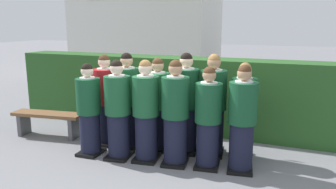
{
  "coord_description": "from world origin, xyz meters",
  "views": [
    {
      "loc": [
        1.97,
        -4.63,
        2.18
      ],
      "look_at": [
        0.0,
        0.27,
        1.05
      ],
      "focal_mm": 35.86,
      "sensor_mm": 36.0,
      "label": 1
    }
  ],
  "objects": [
    {
      "name": "student_front_row_5",
      "position": [
        1.22,
        0.17,
        0.76
      ],
      "size": [
        0.44,
        0.51,
        1.6
      ],
      "color": "black",
      "rests_on": "ground"
    },
    {
      "name": "student_front_row_4",
      "position": [
        0.72,
        0.11,
        0.74
      ],
      "size": [
        0.42,
        0.49,
        1.56
      ],
      "color": "black",
      "rests_on": "ground"
    },
    {
      "name": "student_rear_row_2",
      "position": [
        -0.28,
        0.51,
        0.77
      ],
      "size": [
        0.45,
        0.52,
        1.61
      ],
      "color": "black",
      "rests_on": "ground"
    },
    {
      "name": "student_rear_row_4",
      "position": [
        0.65,
        0.65,
        0.81
      ],
      "size": [
        0.46,
        0.54,
        1.7
      ],
      "color": "black",
      "rests_on": "ground"
    },
    {
      "name": "ground_plane",
      "position": [
        0.0,
        0.0,
        0.0
      ],
      "size": [
        60.0,
        60.0,
        0.0
      ],
      "primitive_type": "plane",
      "color": "slate"
    },
    {
      "name": "student_rear_row_1",
      "position": [
        -0.83,
        0.43,
        0.8
      ],
      "size": [
        0.44,
        0.51,
        1.68
      ],
      "color": "black",
      "rests_on": "ground"
    },
    {
      "name": "student_rear_row_3",
      "position": [
        0.2,
        0.57,
        0.81
      ],
      "size": [
        0.48,
        0.57,
        1.71
      ],
      "color": "black",
      "rests_on": "ground"
    },
    {
      "name": "hedge",
      "position": [
        0.0,
        1.8,
        0.75
      ],
      "size": [
        8.21,
        0.7,
        1.49
      ],
      "color": "#285623",
      "rests_on": "ground"
    },
    {
      "name": "student_rear_row_5",
      "position": [
        1.15,
        0.66,
        0.75
      ],
      "size": [
        0.41,
        0.52,
        1.58
      ],
      "color": "black",
      "rests_on": "ground"
    },
    {
      "name": "wooden_bench",
      "position": [
        -2.53,
        0.31,
        0.35
      ],
      "size": [
        1.44,
        0.55,
        0.48
      ],
      "color": "brown",
      "rests_on": "ground"
    },
    {
      "name": "student_front_row_2",
      "position": [
        -0.27,
        -0.0,
        0.78
      ],
      "size": [
        0.44,
        0.51,
        1.63
      ],
      "color": "black",
      "rests_on": "ground"
    },
    {
      "name": "student_front_row_1",
      "position": [
        -0.73,
        -0.08,
        0.77
      ],
      "size": [
        0.43,
        0.51,
        1.62
      ],
      "color": "black",
      "rests_on": "ground"
    },
    {
      "name": "student_front_row_0",
      "position": [
        -1.25,
        -0.13,
        0.73
      ],
      "size": [
        0.4,
        0.46,
        1.54
      ],
      "color": "black",
      "rests_on": "ground"
    },
    {
      "name": "student_in_red_blazer",
      "position": [
        -1.27,
        0.41,
        0.78
      ],
      "size": [
        0.43,
        0.53,
        1.64
      ],
      "color": "black",
      "rests_on": "ground"
    },
    {
      "name": "student_front_row_3",
      "position": [
        0.22,
        0.03,
        0.78
      ],
      "size": [
        0.45,
        0.52,
        1.65
      ],
      "color": "black",
      "rests_on": "ground"
    }
  ]
}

